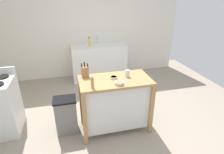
{
  "coord_description": "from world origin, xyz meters",
  "views": [
    {
      "loc": [
        -0.68,
        -2.48,
        2.12
      ],
      "look_at": [
        -0.01,
        0.21,
        0.87
      ],
      "focal_mm": 29.31,
      "sensor_mm": 36.0,
      "label": 1
    }
  ],
  "objects": [
    {
      "name": "pepper_grinder",
      "position": [
        -0.39,
        -0.2,
        1.01
      ],
      "size": [
        0.04,
        0.04,
        0.18
      ],
      "color": "tan",
      "rests_on": "kitchen_island"
    },
    {
      "name": "sink_counter",
      "position": [
        0.1,
        2.13,
        0.46
      ],
      "size": [
        1.42,
        0.6,
        0.92
      ],
      "color": "silver",
      "rests_on": "ground"
    },
    {
      "name": "drinking_cup",
      "position": [
        0.2,
        0.05,
        0.98
      ],
      "size": [
        0.07,
        0.07,
        0.11
      ],
      "color": "silver",
      "rests_on": "kitchen_island"
    },
    {
      "name": "bowl_ceramic_wide",
      "position": [
        -0.03,
        0.04,
        0.94
      ],
      "size": [
        0.11,
        0.11,
        0.04
      ],
      "color": "beige",
      "rests_on": "kitchen_island"
    },
    {
      "name": "bowl_ceramic_small",
      "position": [
        0.0,
        -0.18,
        0.95
      ],
      "size": [
        0.14,
        0.14,
        0.05
      ],
      "color": "beige",
      "rests_on": "kitchen_island"
    },
    {
      "name": "trash_bin",
      "position": [
        -0.81,
        0.1,
        0.32
      ],
      "size": [
        0.36,
        0.28,
        0.63
      ],
      "color": "slate",
      "rests_on": "ground"
    },
    {
      "name": "bottle_spray_cleaner",
      "position": [
        -0.14,
        2.05,
        1.03
      ],
      "size": [
        0.05,
        0.05,
        0.24
      ],
      "color": "yellow",
      "rests_on": "sink_counter"
    },
    {
      "name": "kitchen_island",
      "position": [
        -0.01,
        0.01,
        0.51
      ],
      "size": [
        1.12,
        0.6,
        0.92
      ],
      "color": "#AD7F4C",
      "rests_on": "ground"
    },
    {
      "name": "knife_block",
      "position": [
        -0.45,
        0.21,
        1.01
      ],
      "size": [
        0.11,
        0.09,
        0.25
      ],
      "color": "#9E7042",
      "rests_on": "kitchen_island"
    },
    {
      "name": "sink_faucet",
      "position": [
        0.1,
        2.27,
        1.03
      ],
      "size": [
        0.02,
        0.02,
        0.22
      ],
      "color": "#B7BCC1",
      "rests_on": "sink_counter"
    },
    {
      "name": "wall_back",
      "position": [
        0.0,
        2.48,
        1.3
      ],
      "size": [
        4.84,
        0.1,
        2.6
      ],
      "primitive_type": "cube",
      "color": "silver",
      "rests_on": "ground"
    },
    {
      "name": "ground_plane",
      "position": [
        0.0,
        0.0,
        0.0
      ],
      "size": [
        5.97,
        5.97,
        0.0
      ],
      "primitive_type": "plane",
      "color": "gray",
      "rests_on": "ground"
    }
  ]
}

